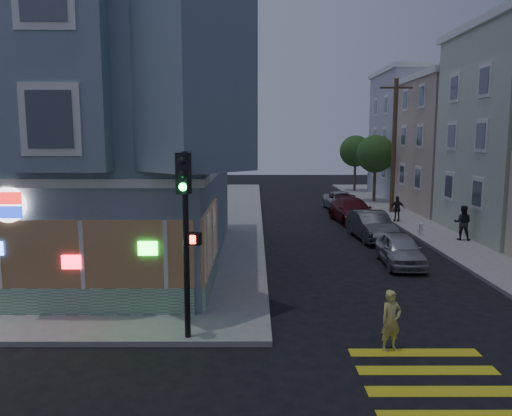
{
  "coord_description": "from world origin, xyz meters",
  "views": [
    {
      "loc": [
        2.56,
        -10.05,
        5.3
      ],
      "look_at": [
        2.59,
        6.7,
        2.91
      ],
      "focal_mm": 35.0,
      "sensor_mm": 36.0,
      "label": 1
    }
  ],
  "objects_px": {
    "pedestrian_b": "(397,209)",
    "utility_pole": "(394,144)",
    "street_tree_near": "(375,154)",
    "parked_car_d": "(342,201)",
    "street_tree_far": "(355,151)",
    "traffic_signal": "(186,214)",
    "parked_car_c": "(352,211)",
    "pedestrian_a": "(463,223)",
    "running_child": "(391,321)",
    "parked_car_a": "(400,250)",
    "parked_car_b": "(371,226)",
    "fire_hydrant": "(421,229)"
  },
  "relations": [
    {
      "from": "pedestrian_b",
      "to": "utility_pole",
      "type": "bearing_deg",
      "value": -102.2
    },
    {
      "from": "utility_pole",
      "to": "street_tree_near",
      "type": "relative_size",
      "value": 1.7
    },
    {
      "from": "street_tree_near",
      "to": "utility_pole",
      "type": "bearing_deg",
      "value": -91.91
    },
    {
      "from": "street_tree_near",
      "to": "parked_car_d",
      "type": "height_order",
      "value": "street_tree_near"
    },
    {
      "from": "street_tree_far",
      "to": "traffic_signal",
      "type": "bearing_deg",
      "value": -107.6
    },
    {
      "from": "parked_car_c",
      "to": "traffic_signal",
      "type": "relative_size",
      "value": 1.07
    },
    {
      "from": "pedestrian_a",
      "to": "parked_car_c",
      "type": "height_order",
      "value": "pedestrian_a"
    },
    {
      "from": "street_tree_near",
      "to": "pedestrian_a",
      "type": "bearing_deg",
      "value": -87.03
    },
    {
      "from": "running_child",
      "to": "street_tree_far",
      "type": "bearing_deg",
      "value": 59.84
    },
    {
      "from": "street_tree_far",
      "to": "parked_car_d",
      "type": "distance_m",
      "value": 13.05
    },
    {
      "from": "running_child",
      "to": "traffic_signal",
      "type": "bearing_deg",
      "value": 155.4
    },
    {
      "from": "pedestrian_b",
      "to": "parked_car_d",
      "type": "relative_size",
      "value": 0.32
    },
    {
      "from": "running_child",
      "to": "parked_car_d",
      "type": "relative_size",
      "value": 0.32
    },
    {
      "from": "parked_car_a",
      "to": "parked_car_b",
      "type": "bearing_deg",
      "value": 92.39
    },
    {
      "from": "parked_car_d",
      "to": "street_tree_far",
      "type": "bearing_deg",
      "value": 71.91
    },
    {
      "from": "street_tree_far",
      "to": "fire_hydrant",
      "type": "height_order",
      "value": "street_tree_far"
    },
    {
      "from": "utility_pole",
      "to": "traffic_signal",
      "type": "distance_m",
      "value": 24.55
    },
    {
      "from": "running_child",
      "to": "traffic_signal",
      "type": "relative_size",
      "value": 0.32
    },
    {
      "from": "parked_car_b",
      "to": "street_tree_near",
      "type": "bearing_deg",
      "value": 71.53
    },
    {
      "from": "street_tree_near",
      "to": "parked_car_a",
      "type": "distance_m",
      "value": 20.39
    },
    {
      "from": "pedestrian_a",
      "to": "parked_car_c",
      "type": "xyz_separation_m",
      "value": [
        -4.38,
        6.01,
        -0.28
      ]
    },
    {
      "from": "street_tree_near",
      "to": "traffic_signal",
      "type": "bearing_deg",
      "value": -112.22
    },
    {
      "from": "pedestrian_b",
      "to": "pedestrian_a",
      "type": "bearing_deg",
      "value": 105.11
    },
    {
      "from": "parked_car_c",
      "to": "utility_pole",
      "type": "bearing_deg",
      "value": 39.06
    },
    {
      "from": "running_child",
      "to": "fire_hydrant",
      "type": "distance_m",
      "value": 14.94
    },
    {
      "from": "parked_car_b",
      "to": "fire_hydrant",
      "type": "height_order",
      "value": "parked_car_b"
    },
    {
      "from": "pedestrian_a",
      "to": "parked_car_b",
      "type": "height_order",
      "value": "pedestrian_a"
    },
    {
      "from": "utility_pole",
      "to": "pedestrian_a",
      "type": "height_order",
      "value": "utility_pole"
    },
    {
      "from": "pedestrian_a",
      "to": "parked_car_c",
      "type": "bearing_deg",
      "value": -30.03
    },
    {
      "from": "pedestrian_a",
      "to": "parked_car_a",
      "type": "xyz_separation_m",
      "value": [
        -4.4,
        -4.39,
        -0.38
      ]
    },
    {
      "from": "utility_pole",
      "to": "running_child",
      "type": "xyz_separation_m",
      "value": [
        -6.06,
        -22.2,
        -4.02
      ]
    },
    {
      "from": "running_child",
      "to": "parked_car_c",
      "type": "relative_size",
      "value": 0.3
    },
    {
      "from": "parked_car_c",
      "to": "parked_car_d",
      "type": "bearing_deg",
      "value": 80.8
    },
    {
      "from": "fire_hydrant",
      "to": "utility_pole",
      "type": "bearing_deg",
      "value": 85.15
    },
    {
      "from": "parked_car_c",
      "to": "traffic_signal",
      "type": "distance_m",
      "value": 20.17
    },
    {
      "from": "parked_car_d",
      "to": "traffic_signal",
      "type": "bearing_deg",
      "value": -111.81
    },
    {
      "from": "parked_car_a",
      "to": "parked_car_d",
      "type": "relative_size",
      "value": 0.79
    },
    {
      "from": "parked_car_a",
      "to": "pedestrian_a",
      "type": "bearing_deg",
      "value": 47.36
    },
    {
      "from": "utility_pole",
      "to": "parked_car_b",
      "type": "xyz_separation_m",
      "value": [
        -3.4,
        -8.6,
        -4.06
      ]
    },
    {
      "from": "parked_car_b",
      "to": "fire_hydrant",
      "type": "relative_size",
      "value": 6.44
    },
    {
      "from": "fire_hydrant",
      "to": "pedestrian_a",
      "type": "bearing_deg",
      "value": -34.13
    },
    {
      "from": "pedestrian_a",
      "to": "fire_hydrant",
      "type": "bearing_deg",
      "value": -10.27
    },
    {
      "from": "parked_car_d",
      "to": "traffic_signal",
      "type": "xyz_separation_m",
      "value": [
        -8.07,
        -23.62,
        2.72
      ]
    },
    {
      "from": "running_child",
      "to": "pedestrian_b",
      "type": "height_order",
      "value": "pedestrian_b"
    },
    {
      "from": "fire_hydrant",
      "to": "running_child",
      "type": "bearing_deg",
      "value": -111.01
    },
    {
      "from": "parked_car_a",
      "to": "parked_car_c",
      "type": "bearing_deg",
      "value": 92.28
    },
    {
      "from": "street_tree_far",
      "to": "parked_car_a",
      "type": "xyz_separation_m",
      "value": [
        -3.6,
        -27.8,
        -3.29
      ]
    },
    {
      "from": "street_tree_far",
      "to": "running_child",
      "type": "relative_size",
      "value": 3.42
    },
    {
      "from": "parked_car_a",
      "to": "parked_car_d",
      "type": "bearing_deg",
      "value": 91.28
    },
    {
      "from": "pedestrian_a",
      "to": "pedestrian_b",
      "type": "distance_m",
      "value": 5.84
    }
  ]
}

